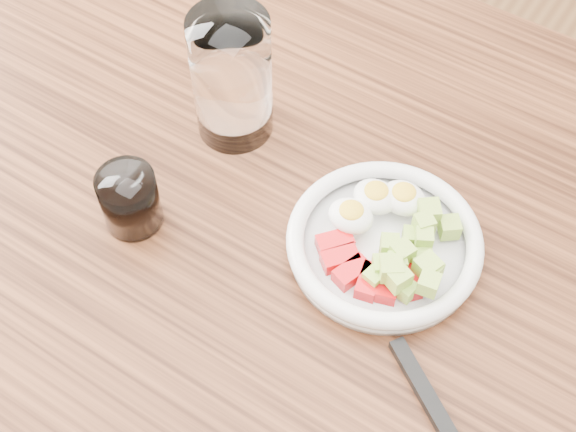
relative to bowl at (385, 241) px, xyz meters
name	(u,v)px	position (x,y,z in m)	size (l,w,h in m)	color
dining_table	(291,291)	(-0.08, -0.04, -0.12)	(1.50, 0.90, 0.77)	brown
bowl	(385,241)	(0.00, 0.00, 0.00)	(0.20, 0.20, 0.05)	white
fork	(440,420)	(0.13, -0.13, -0.01)	(0.20, 0.14, 0.01)	black
water_glass	(232,78)	(-0.23, 0.06, 0.06)	(0.09, 0.09, 0.16)	white
coffee_glass	(130,200)	(-0.24, -0.11, 0.02)	(0.06, 0.06, 0.07)	white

